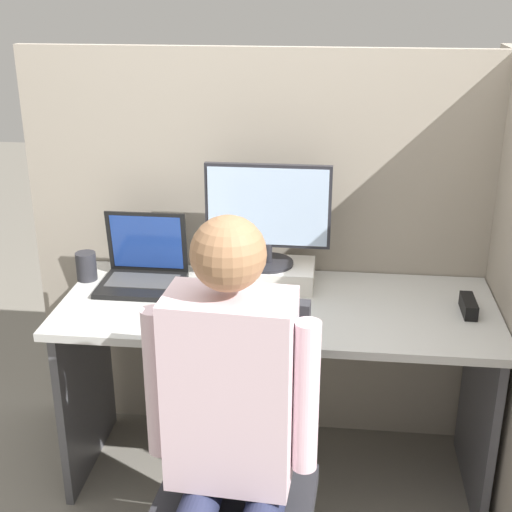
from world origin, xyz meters
name	(u,v)px	position (x,y,z in m)	size (l,w,h in m)	color
cubicle_panel_back	(285,254)	(0.00, 0.68, 0.82)	(2.09, 0.05, 1.63)	gray
desk	(277,347)	(0.00, 0.33, 0.58)	(1.59, 0.66, 0.76)	#B7B7B2
paper_box	(267,274)	(-0.06, 0.50, 0.80)	(0.36, 0.22, 0.08)	white
monitor	(268,213)	(-0.06, 0.50, 1.05)	(0.47, 0.20, 0.39)	#232328
laptop	(143,271)	(-0.53, 0.45, 0.81)	(0.32, 0.26, 0.27)	black
mouse	(187,312)	(-0.31, 0.19, 0.77)	(0.07, 0.05, 0.03)	silver
stapler	(469,306)	(0.68, 0.33, 0.78)	(0.05, 0.15, 0.05)	black
carrot_toy	(263,322)	(-0.03, 0.13, 0.78)	(0.04, 0.16, 0.04)	orange
office_chair	(235,468)	(-0.07, -0.29, 0.50)	(0.53, 0.57, 0.99)	#2D2D33
person	(229,424)	(-0.06, -0.45, 0.77)	(0.48, 0.44, 1.33)	#282D4C
pen_cup	(86,266)	(-0.77, 0.47, 0.81)	(0.08, 0.08, 0.11)	#28282D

